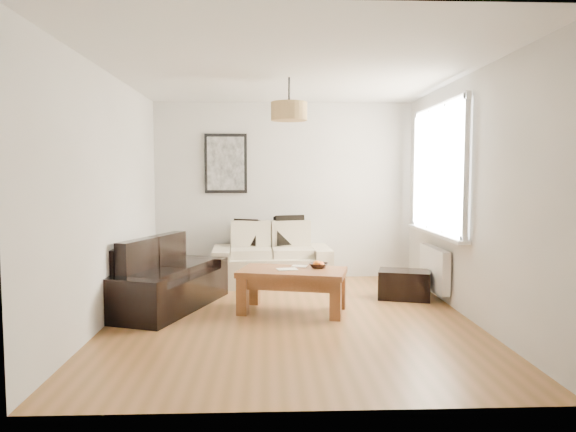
{
  "coord_description": "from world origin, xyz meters",
  "views": [
    {
      "loc": [
        -0.24,
        -5.53,
        1.53
      ],
      "look_at": [
        0.0,
        0.6,
        1.05
      ],
      "focal_mm": 32.69,
      "sensor_mm": 36.0,
      "label": 1
    }
  ],
  "objects_px": {
    "coffee_table": "(293,291)",
    "ottoman": "(404,285)",
    "loveseat_cream": "(272,255)",
    "sofa_leather": "(165,276)"
  },
  "relations": [
    {
      "from": "coffee_table",
      "to": "ottoman",
      "type": "xyz_separation_m",
      "value": [
        1.41,
        0.56,
        -0.06
      ]
    },
    {
      "from": "loveseat_cream",
      "to": "sofa_leather",
      "type": "height_order",
      "value": "loveseat_cream"
    },
    {
      "from": "sofa_leather",
      "to": "coffee_table",
      "type": "bearing_deg",
      "value": -79.7
    },
    {
      "from": "sofa_leather",
      "to": "loveseat_cream",
      "type": "bearing_deg",
      "value": -24.32
    },
    {
      "from": "sofa_leather",
      "to": "ottoman",
      "type": "height_order",
      "value": "sofa_leather"
    },
    {
      "from": "sofa_leather",
      "to": "ottoman",
      "type": "relative_size",
      "value": 2.77
    },
    {
      "from": "loveseat_cream",
      "to": "coffee_table",
      "type": "height_order",
      "value": "loveseat_cream"
    },
    {
      "from": "coffee_table",
      "to": "loveseat_cream",
      "type": "bearing_deg",
      "value": 98.19
    },
    {
      "from": "coffee_table",
      "to": "ottoman",
      "type": "height_order",
      "value": "coffee_table"
    },
    {
      "from": "ottoman",
      "to": "loveseat_cream",
      "type": "bearing_deg",
      "value": 149.18
    }
  ]
}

